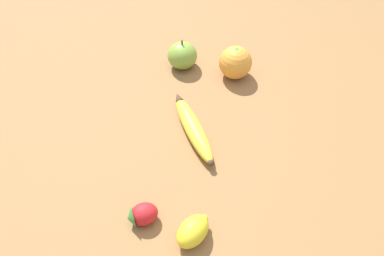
{
  "coord_description": "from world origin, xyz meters",
  "views": [
    {
      "loc": [
        0.47,
        0.32,
        0.67
      ],
      "look_at": [
        0.02,
        -0.04,
        0.03
      ],
      "focal_mm": 35.0,
      "sensor_mm": 36.0,
      "label": 1
    }
  ],
  "objects": [
    {
      "name": "lemon",
      "position": [
        0.22,
        0.13,
        0.02
      ],
      "size": [
        0.08,
        0.05,
        0.05
      ],
      "rotation": [
        0.0,
        0.0,
        3.14
      ],
      "color": "yellow",
      "rests_on": "ground_plane"
    },
    {
      "name": "ground_plane",
      "position": [
        0.0,
        0.0,
        0.0
      ],
      "size": [
        3.0,
        3.0,
        0.0
      ],
      "primitive_type": "plane",
      "color": "olive"
    },
    {
      "name": "orange",
      "position": [
        -0.22,
        -0.08,
        0.04
      ],
      "size": [
        0.09,
        0.09,
        0.09
      ],
      "color": "orange",
      "rests_on": "ground_plane"
    },
    {
      "name": "banana",
      "position": [
        0.02,
        -0.04,
        0.02
      ],
      "size": [
        0.14,
        0.21,
        0.04
      ],
      "rotation": [
        0.0,
        0.0,
        4.19
      ],
      "color": "yellow",
      "rests_on": "ground_plane"
    },
    {
      "name": "apple",
      "position": [
        -0.16,
        -0.22,
        0.04
      ],
      "size": [
        0.08,
        0.08,
        0.09
      ],
      "color": "olive",
      "rests_on": "ground_plane"
    },
    {
      "name": "strawberry",
      "position": [
        0.25,
        0.03,
        0.02
      ],
      "size": [
        0.07,
        0.07,
        0.04
      ],
      "rotation": [
        0.0,
        0.0,
        5.7
      ],
      "color": "red",
      "rests_on": "ground_plane"
    }
  ]
}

